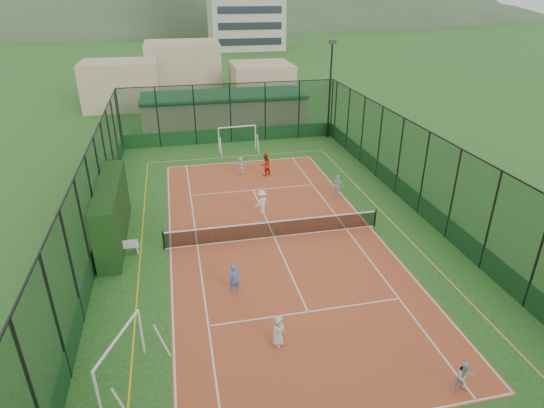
{
  "coord_description": "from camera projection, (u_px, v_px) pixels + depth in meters",
  "views": [
    {
      "loc": [
        -4.67,
        -20.79,
        12.2
      ],
      "look_at": [
        0.23,
        1.61,
        1.2
      ],
      "focal_mm": 30.0,
      "sensor_mm": 36.0,
      "label": 1
    }
  ],
  "objects": [
    {
      "name": "child_near_left",
      "position": [
        278.0,
        331.0,
        16.86
      ],
      "size": [
        0.75,
        0.73,
        1.3
      ],
      "primitive_type": "imported",
      "rotation": [
        0.0,
        0.0,
        0.73
      ],
      "color": "silver",
      "rests_on": "court_slab"
    },
    {
      "name": "perimeter_fence",
      "position": [
        274.0,
        195.0,
        23.4
      ],
      "size": [
        18.12,
        34.12,
        5.0
      ],
      "primitive_type": null,
      "color": "black",
      "rests_on": "ground"
    },
    {
      "name": "white_bench",
      "position": [
        123.0,
        246.0,
        22.75
      ],
      "size": [
        1.56,
        0.44,
        0.88
      ],
      "primitive_type": null,
      "rotation": [
        0.0,
        0.0,
        0.01
      ],
      "color": "white",
      "rests_on": "ground"
    },
    {
      "name": "child_near_mid",
      "position": [
        235.0,
        279.0,
        19.77
      ],
      "size": [
        0.55,
        0.4,
        1.39
      ],
      "primitive_type": "imported",
      "rotation": [
        0.0,
        0.0,
        0.15
      ],
      "color": "#466CC6",
      "rests_on": "court_slab"
    },
    {
      "name": "hedge_left",
      "position": [
        112.0,
        212.0,
        23.66
      ],
      "size": [
        1.08,
        7.23,
        3.16
      ],
      "primitive_type": "cube",
      "color": "black",
      "rests_on": "ground"
    },
    {
      "name": "tennis_balls",
      "position": [
        260.0,
        226.0,
        25.51
      ],
      "size": [
        5.8,
        1.55,
        0.07
      ],
      "color": "#CCE033",
      "rests_on": "court_slab"
    },
    {
      "name": "coach",
      "position": [
        265.0,
        165.0,
        32.11
      ],
      "size": [
        0.99,
        0.93,
        1.61
      ],
      "primitive_type": "imported",
      "rotation": [
        0.0,
        0.0,
        3.69
      ],
      "color": "red",
      "rests_on": "court_slab"
    },
    {
      "name": "child_far_left",
      "position": [
        262.0,
        202.0,
        26.75
      ],
      "size": [
        1.09,
        0.94,
        1.47
      ],
      "primitive_type": "imported",
      "rotation": [
        0.0,
        0.0,
        3.66
      ],
      "color": "white",
      "rests_on": "court_slab"
    },
    {
      "name": "child_far_right",
      "position": [
        338.0,
        186.0,
        28.88
      ],
      "size": [
        0.91,
        0.78,
        1.46
      ],
      "primitive_type": "imported",
      "rotation": [
        0.0,
        0.0,
        2.53
      ],
      "color": "silver",
      "rests_on": "court_slab"
    },
    {
      "name": "distant_hills",
      "position": [
        180.0,
        26.0,
        156.6
      ],
      "size": [
        200.0,
        60.0,
        24.0
      ],
      "primitive_type": null,
      "color": "#384C33",
      "rests_on": "ground"
    },
    {
      "name": "tennis_net",
      "position": [
        274.0,
        228.0,
        24.26
      ],
      "size": [
        11.67,
        0.12,
        1.06
      ],
      "primitive_type": null,
      "color": "black",
      "rests_on": "ground"
    },
    {
      "name": "ground",
      "position": [
        274.0,
        237.0,
        24.49
      ],
      "size": [
        300.0,
        300.0,
        0.0
      ],
      "primitive_type": "plane",
      "color": "#1F541C",
      "rests_on": "ground"
    },
    {
      "name": "child_far_back",
      "position": [
        240.0,
        166.0,
        32.44
      ],
      "size": [
        1.23,
        0.73,
        1.27
      ],
      "primitive_type": "imported",
      "rotation": [
        0.0,
        0.0,
        2.81
      ],
      "color": "white",
      "rests_on": "court_slab"
    },
    {
      "name": "futsal_goal_near",
      "position": [
        121.0,
        361.0,
        15.1
      ],
      "size": [
        3.09,
        2.01,
        1.93
      ],
      "primitive_type": null,
      "rotation": [
        0.0,
        0.0,
        1.15
      ],
      "color": "white",
      "rests_on": "ground"
    },
    {
      "name": "clubhouse",
      "position": [
        224.0,
        110.0,
        43.18
      ],
      "size": [
        15.2,
        7.2,
        3.15
      ],
      "primitive_type": null,
      "color": "tan",
      "rests_on": "ground"
    },
    {
      "name": "floodlight_ne",
      "position": [
        330.0,
        91.0,
        38.98
      ],
      "size": [
        0.6,
        0.26,
        8.25
      ],
      "primitive_type": null,
      "color": "black",
      "rests_on": "ground"
    },
    {
      "name": "futsal_goal_far",
      "position": [
        237.0,
        139.0,
        36.94
      ],
      "size": [
        3.19,
        1.11,
        2.03
      ],
      "primitive_type": null,
      "rotation": [
        0.0,
        0.0,
        0.06
      ],
      "color": "white",
      "rests_on": "ground"
    },
    {
      "name": "court_slab",
      "position": [
        274.0,
        237.0,
        24.48
      ],
      "size": [
        11.17,
        23.97,
        0.01
      ],
      "primitive_type": "cube",
      "color": "#B14B27",
      "rests_on": "ground"
    },
    {
      "name": "child_near_right",
      "position": [
        464.0,
        377.0,
        14.91
      ],
      "size": [
        0.64,
        0.53,
        1.22
      ],
      "primitive_type": "imported",
      "rotation": [
        0.0,
        0.0,
        -0.11
      ],
      "color": "silver",
      "rests_on": "court_slab"
    }
  ]
}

